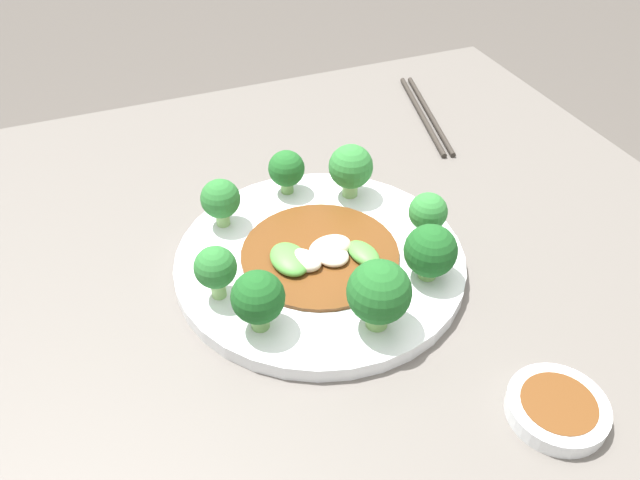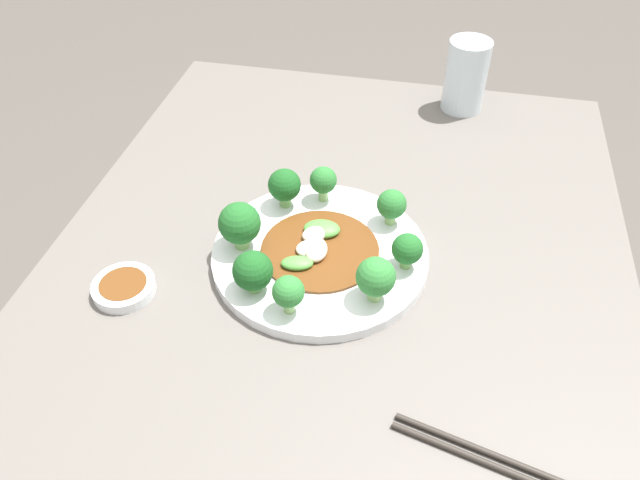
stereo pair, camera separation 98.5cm
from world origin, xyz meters
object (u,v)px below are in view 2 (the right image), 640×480
object	(u,v)px
broccoli_southwest	(376,277)
broccoli_southeast	(392,205)
broccoli_west	(288,292)
chopsticks	(496,461)
sauce_dish	(124,287)
drinking_glass	(466,76)
stirfry_center	(317,246)
broccoli_north	(240,224)
plate	(320,255)
broccoli_east	(323,181)
broccoli_northeast	(284,186)
broccoli_northwest	(253,271)
broccoli_south	(407,249)

from	to	relation	value
broccoli_southwest	broccoli_southeast	world-z (taller)	broccoli_southwest
broccoli_west	broccoli_southeast	xyz separation A→B (m)	(0.19, -0.10, -0.00)
chopsticks	sauce_dish	bearing A→B (deg)	73.17
broccoli_west	drinking_glass	distance (m)	0.59
broccoli_southwest	broccoli_southeast	xyz separation A→B (m)	(0.15, -0.00, -0.00)
stirfry_center	broccoli_north	bearing A→B (deg)	98.43
stirfry_center	drinking_glass	xyz separation A→B (m)	(0.45, -0.18, 0.04)
plate	broccoli_east	size ratio (longest dim) A/B	5.29
stirfry_center	drinking_glass	bearing A→B (deg)	-21.68
broccoli_northeast	stirfry_center	size ratio (longest dim) A/B	0.38
broccoli_northeast	broccoli_west	xyz separation A→B (m)	(-0.20, -0.06, -0.00)
sauce_dish	chopsticks	bearing A→B (deg)	-106.83
broccoli_northwest	chopsticks	world-z (taller)	broccoli_northwest
stirfry_center	drinking_glass	size ratio (longest dim) A/B	1.25
broccoli_northeast	broccoli_west	world-z (taller)	broccoli_northeast
broccoli_east	chopsticks	size ratio (longest dim) A/B	0.25
broccoli_west	broccoli_southeast	world-z (taller)	same
stirfry_center	chopsticks	world-z (taller)	stirfry_center
broccoli_southwest	chopsticks	bearing A→B (deg)	-140.43
broccoli_northeast	drinking_glass	size ratio (longest dim) A/B	0.47
broccoli_southwest	broccoli_northwest	bearing A→B (deg)	95.93
plate	broccoli_southeast	bearing A→B (deg)	-47.63
broccoli_south	broccoli_west	bearing A→B (deg)	128.97
stirfry_center	broccoli_south	bearing A→B (deg)	-94.03
broccoli_northeast	drinking_glass	distance (m)	0.44
broccoli_west	broccoli_southeast	size ratio (longest dim) A/B	0.99
plate	sauce_dish	world-z (taller)	same
plate	drinking_glass	distance (m)	0.49
broccoli_southwest	chopsticks	world-z (taller)	broccoli_southwest
broccoli_east	sauce_dish	distance (m)	0.32
broccoli_north	broccoli_southwest	bearing A→B (deg)	-106.86
broccoli_northwest	stirfry_center	bearing A→B (deg)	-35.28
broccoli_west	chopsticks	xyz separation A→B (m)	(-0.14, -0.25, -0.05)
plate	broccoli_southwest	xyz separation A→B (m)	(-0.07, -0.09, 0.05)
broccoli_north	broccoli_west	distance (m)	0.14
broccoli_southwest	broccoli_west	bearing A→B (deg)	112.97
broccoli_west	chopsticks	bearing A→B (deg)	-119.54
drinking_glass	chopsticks	distance (m)	0.71
broccoli_southwest	broccoli_east	distance (m)	0.21
broccoli_west	drinking_glass	xyz separation A→B (m)	(0.56, -0.19, 0.02)
stirfry_center	broccoli_west	bearing A→B (deg)	174.80
broccoli_northwest	broccoli_west	size ratio (longest dim) A/B	1.08
broccoli_northeast	sauce_dish	world-z (taller)	broccoli_northeast
broccoli_southwest	broccoli_south	bearing A→B (deg)	-26.64
broccoli_east	sauce_dish	size ratio (longest dim) A/B	0.69
drinking_glass	broccoli_south	bearing A→B (deg)	173.06
broccoli_southeast	broccoli_south	world-z (taller)	broccoli_southeast
broccoli_east	broccoli_south	world-z (taller)	broccoli_east
stirfry_center	plate	bearing A→B (deg)	-120.46
broccoli_north	chopsticks	world-z (taller)	broccoli_north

